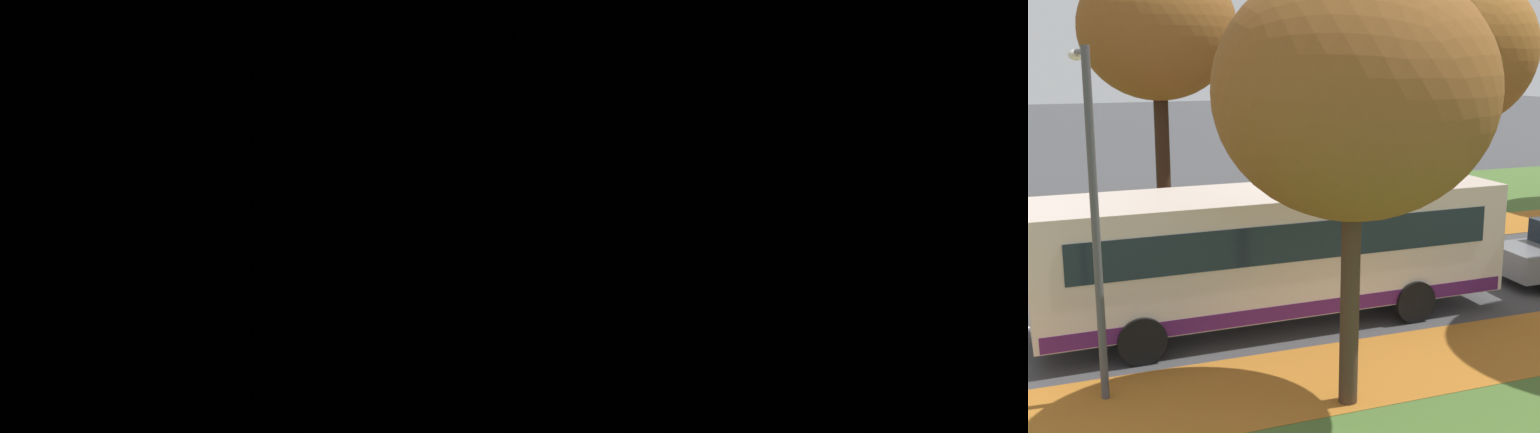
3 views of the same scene
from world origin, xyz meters
The scene contains 9 objects.
grass_verge_left centered at (-9.20, 20.00, 0.00)m, with size 12.00×90.00×0.01m, color #476B2D.
leaf_litter_left centered at (-4.60, 14.00, 0.01)m, with size 2.80×60.00×0.00m, color #B26B23.
leaf_litter_right centered at (4.60, 14.00, 0.01)m, with size 2.80×60.00×0.00m, color #B26B23.
tree_left_near centered at (-5.72, 9.56, 6.60)m, with size 4.68×4.68×8.74m.
tree_left_mid centered at (-5.10, 19.04, 6.05)m, with size 6.07×6.07×8.79m.
tree_right_near centered at (5.62, 10.37, 5.26)m, with size 4.51×4.51×7.31m.
bollard_fourth centered at (-3.55, 7.20, 0.35)m, with size 0.12×0.12×0.70m, color #4C3823.
streetlamp_right centered at (3.67, 6.48, 3.74)m, with size 1.89×0.28×6.00m.
bus centered at (1.53, 10.53, 1.70)m, with size 2.78×10.44×2.98m.
Camera 3 is at (15.78, 5.32, 5.81)m, focal length 50.00 mm.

